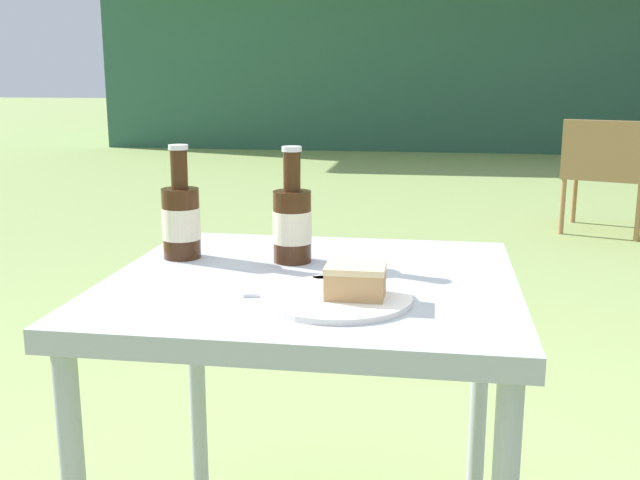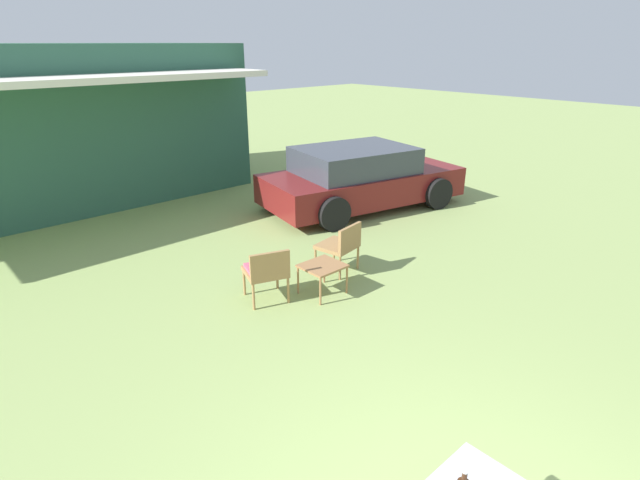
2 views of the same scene
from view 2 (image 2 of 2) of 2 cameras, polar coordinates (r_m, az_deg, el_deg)
cabin_building at (r=12.46m, az=-32.07°, el=10.74°), size 9.48×4.93×3.33m
parked_car at (r=10.80m, az=4.57°, el=7.08°), size 4.55×2.76×1.31m
wicker_chair_cushioned at (r=6.84m, az=-6.15°, el=-3.41°), size 0.69×0.67×0.79m
wicker_chair_plain at (r=7.67m, az=2.44°, el=-0.44°), size 0.63×0.61×0.79m
garden_side_table at (r=7.03m, az=0.29°, el=-3.22°), size 0.56×0.52×0.44m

